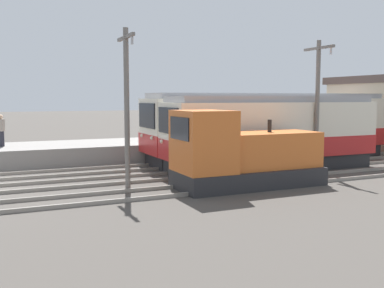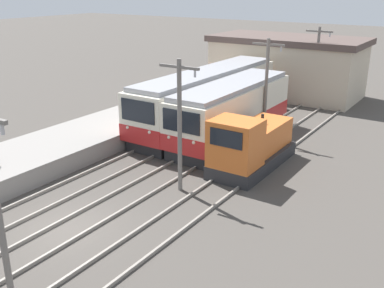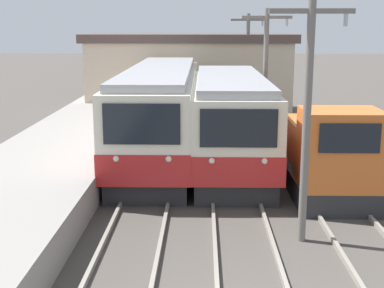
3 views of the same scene
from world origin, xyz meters
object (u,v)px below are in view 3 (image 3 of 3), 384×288
Objects in this scene: shunting_locomotive at (326,156)px; catenary_mast_far at (265,77)px; commuter_train_left at (161,114)px; catenary_mast_mid at (308,112)px; commuter_train_center at (230,124)px; catenary_mast_distant at (248,62)px.

catenary_mast_far is (-1.49, 4.87, 2.13)m from shunting_locomotive.
commuter_train_left is 7.87m from shunting_locomotive.
shunting_locomotive is at bearing 70.24° from catenary_mast_mid.
commuter_train_center reaches higher than shunting_locomotive.
catenary_mast_distant is at bearing 81.82° from commuter_train_center.
shunting_locomotive is 0.98× the size of catenary_mast_distant.
catenary_mast_distant is at bearing 96.13° from shunting_locomotive.
catenary_mast_far is at bearing 44.32° from commuter_train_center.
commuter_train_left is 2.40× the size of catenary_mast_far.
catenary_mast_distant reaches higher than commuter_train_center.
catenary_mast_far is at bearing 107.03° from shunting_locomotive.
commuter_train_center is at bearing -98.18° from catenary_mast_distant.
catenary_mast_mid reaches higher than commuter_train_center.
catenary_mast_far is (4.31, -0.42, 1.62)m from commuter_train_left.
catenary_mast_far is at bearing -90.00° from catenary_mast_distant.
catenary_mast_far is at bearing -5.57° from commuter_train_left.
commuter_train_left is 3.38m from commuter_train_center.
commuter_train_center is 1.77× the size of catenary_mast_far.
catenary_mast_distant is (0.00, 18.04, 0.00)m from catenary_mast_mid.
catenary_mast_distant reaches higher than shunting_locomotive.
commuter_train_left is 2.40× the size of catenary_mast_distant.
commuter_train_left is 10.50m from catenary_mast_mid.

